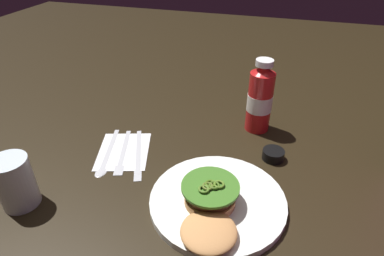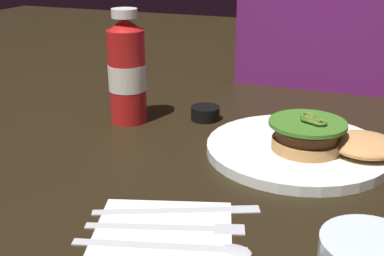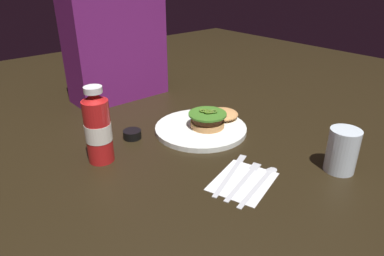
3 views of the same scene
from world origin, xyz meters
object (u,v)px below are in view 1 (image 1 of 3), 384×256
(dinner_plate, at_px, (218,201))
(ketchup_bottle, at_px, (260,99))
(burger_sandwich, at_px, (210,207))
(napkin, at_px, (124,151))
(butter_knife, at_px, (138,156))
(fork_utensil, at_px, (123,154))
(water_glass, at_px, (15,182))
(spoon_utensil, at_px, (106,157))
(condiment_cup, at_px, (273,155))

(dinner_plate, distance_m, ketchup_bottle, 0.34)
(burger_sandwich, relative_size, napkin, 1.22)
(napkin, height_order, butter_knife, butter_knife)
(butter_knife, bearing_deg, dinner_plate, 66.85)
(fork_utensil, bearing_deg, water_glass, -31.86)
(water_glass, relative_size, spoon_utensil, 0.58)
(dinner_plate, relative_size, condiment_cup, 5.28)
(burger_sandwich, height_order, napkin, burger_sandwich)
(condiment_cup, height_order, spoon_utensil, condiment_cup)
(condiment_cup, xyz_separation_m, butter_knife, (0.09, -0.33, -0.01))
(spoon_utensil, bearing_deg, burger_sandwich, 68.65)
(burger_sandwich, bearing_deg, butter_knife, -122.98)
(water_glass, bearing_deg, spoon_utensil, 152.79)
(burger_sandwich, height_order, fork_utensil, burger_sandwich)
(fork_utensil, xyz_separation_m, butter_knife, (-0.01, 0.04, 0.00))
(ketchup_bottle, distance_m, spoon_utensil, 0.44)
(dinner_plate, height_order, condiment_cup, condiment_cup)
(butter_knife, bearing_deg, napkin, -105.30)
(dinner_plate, bearing_deg, butter_knife, -113.15)
(water_glass, xyz_separation_m, butter_knife, (-0.21, 0.17, -0.05))
(ketchup_bottle, distance_m, napkin, 0.39)
(condiment_cup, bearing_deg, ketchup_bottle, -156.30)
(water_glass, height_order, condiment_cup, water_glass)
(spoon_utensil, relative_size, fork_utensil, 1.05)
(dinner_plate, relative_size, ketchup_bottle, 1.38)
(dinner_plate, xyz_separation_m, ketchup_bottle, (-0.32, 0.04, 0.09))
(ketchup_bottle, height_order, butter_knife, ketchup_bottle)
(condiment_cup, relative_size, butter_knife, 0.27)
(dinner_plate, relative_size, napkin, 1.79)
(burger_sandwich, xyz_separation_m, napkin, (-0.16, -0.27, -0.03))
(water_glass, height_order, butter_knife, water_glass)
(water_glass, bearing_deg, fork_utensil, 148.14)
(butter_knife, bearing_deg, spoon_utensil, -69.69)
(dinner_plate, distance_m, fork_utensil, 0.29)
(burger_sandwich, distance_m, spoon_utensil, 0.32)
(napkin, bearing_deg, water_glass, -28.64)
(burger_sandwich, bearing_deg, spoon_utensil, -111.35)
(spoon_utensil, bearing_deg, butter_knife, 110.31)
(burger_sandwich, relative_size, water_glass, 1.72)
(water_glass, bearing_deg, ketchup_bottle, 134.77)
(burger_sandwich, relative_size, fork_utensil, 1.05)
(condiment_cup, bearing_deg, water_glass, -58.46)
(water_glass, bearing_deg, condiment_cup, 121.54)
(water_glass, height_order, spoon_utensil, water_glass)
(water_glass, xyz_separation_m, spoon_utensil, (-0.19, 0.10, -0.05))
(napkin, distance_m, fork_utensil, 0.02)
(butter_knife, bearing_deg, condiment_cup, 105.72)
(condiment_cup, xyz_separation_m, spoon_utensil, (0.12, -0.40, -0.01))
(ketchup_bottle, relative_size, napkin, 1.29)
(condiment_cup, xyz_separation_m, fork_utensil, (0.10, -0.37, -0.01))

